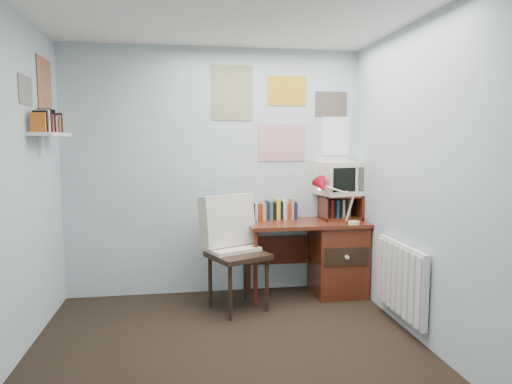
# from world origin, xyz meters

# --- Properties ---
(ground) EXTENTS (3.50, 3.50, 0.00)m
(ground) POSITION_xyz_m (0.00, 0.00, 0.00)
(ground) COLOR black
(ground) RESTS_ON ground
(back_wall) EXTENTS (3.00, 0.02, 2.50)m
(back_wall) POSITION_xyz_m (0.00, 1.75, 1.25)
(back_wall) COLOR #A7B5BF
(back_wall) RESTS_ON ground
(right_wall) EXTENTS (0.02, 3.50, 2.50)m
(right_wall) POSITION_xyz_m (1.50, 0.00, 1.25)
(right_wall) COLOR #A7B5BF
(right_wall) RESTS_ON ground
(desk) EXTENTS (1.20, 0.55, 0.76)m
(desk) POSITION_xyz_m (1.17, 1.48, 0.41)
(desk) COLOR #602515
(desk) RESTS_ON ground
(desk_chair) EXTENTS (0.69, 0.68, 1.03)m
(desk_chair) POSITION_xyz_m (0.17, 1.18, 0.52)
(desk_chair) COLOR black
(desk_chair) RESTS_ON ground
(desk_lamp) EXTENTS (0.31, 0.28, 0.41)m
(desk_lamp) POSITION_xyz_m (1.31, 1.26, 0.96)
(desk_lamp) COLOR red
(desk_lamp) RESTS_ON desk
(tv_riser) EXTENTS (0.40, 0.30, 0.25)m
(tv_riser) POSITION_xyz_m (1.29, 1.59, 0.89)
(tv_riser) COLOR #602515
(tv_riser) RESTS_ON desk
(crt_tv) EXTENTS (0.47, 0.44, 0.38)m
(crt_tv) POSITION_xyz_m (1.27, 1.61, 1.20)
(crt_tv) COLOR beige
(crt_tv) RESTS_ON tv_riser
(book_row) EXTENTS (0.60, 0.14, 0.22)m
(book_row) POSITION_xyz_m (0.66, 1.66, 0.87)
(book_row) COLOR #602515
(book_row) RESTS_ON desk
(radiator) EXTENTS (0.09, 0.80, 0.60)m
(radiator) POSITION_xyz_m (1.46, 0.55, 0.42)
(radiator) COLOR white
(radiator) RESTS_ON right_wall
(wall_shelf) EXTENTS (0.20, 0.62, 0.24)m
(wall_shelf) POSITION_xyz_m (-1.40, 1.10, 1.62)
(wall_shelf) COLOR white
(wall_shelf) RESTS_ON left_wall
(posters_back) EXTENTS (1.20, 0.01, 0.90)m
(posters_back) POSITION_xyz_m (0.70, 1.74, 1.85)
(posters_back) COLOR white
(posters_back) RESTS_ON back_wall
(posters_left) EXTENTS (0.01, 0.70, 0.60)m
(posters_left) POSITION_xyz_m (-1.49, 1.10, 2.00)
(posters_left) COLOR white
(posters_left) RESTS_ON left_wall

